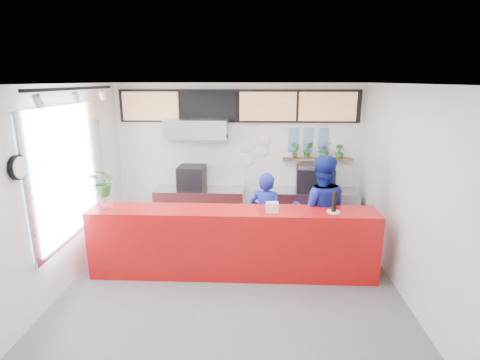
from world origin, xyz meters
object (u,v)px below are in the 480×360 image
at_px(staff_right, 320,211).
at_px(pepper_mill, 334,202).
at_px(panini_oven, 192,178).
at_px(espresso_machine, 315,179).
at_px(staff_center, 266,217).
at_px(service_counter, 233,242).

height_order(staff_right, pepper_mill, staff_right).
bearing_deg(staff_right, panini_oven, -24.29).
height_order(espresso_machine, pepper_mill, pepper_mill).
bearing_deg(espresso_machine, staff_right, -90.85).
bearing_deg(staff_center, staff_right, -167.53).
relative_size(panini_oven, espresso_machine, 0.71).
xyz_separation_m(staff_right, pepper_mill, (0.11, -0.51, 0.33)).
distance_m(panini_oven, espresso_machine, 2.48).
height_order(panini_oven, pepper_mill, pepper_mill).
xyz_separation_m(service_counter, staff_center, (0.53, 0.53, 0.24)).
relative_size(service_counter, panini_oven, 8.58).
xyz_separation_m(espresso_machine, staff_right, (-0.10, -1.34, -0.19)).
distance_m(service_counter, pepper_mill, 1.70).
distance_m(service_counter, staff_right, 1.55).
relative_size(service_counter, pepper_mill, 14.34).
height_order(espresso_machine, staff_right, staff_right).
bearing_deg(staff_center, pepper_mill, 167.35).
distance_m(service_counter, panini_oven, 2.12).
relative_size(panini_oven, staff_center, 0.33).
distance_m(staff_right, pepper_mill, 0.61).
bearing_deg(pepper_mill, service_counter, 178.26).
bearing_deg(staff_center, panini_oven, -23.58).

